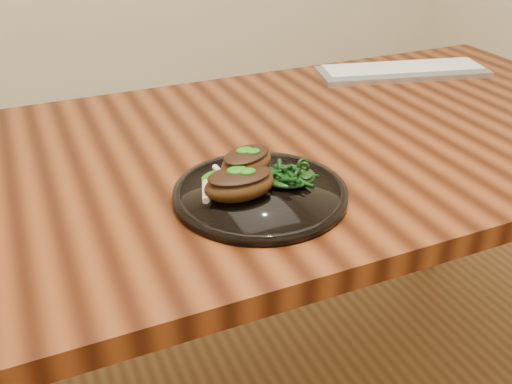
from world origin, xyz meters
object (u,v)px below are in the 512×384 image
desk (286,177)px  lamb_chop_front (239,183)px  plate (260,193)px  keyboard (402,71)px  greens_heap (290,173)px

desk → lamb_chop_front: lamb_chop_front is taller
lamb_chop_front → plate: bearing=13.5°
lamb_chop_front → keyboard: lamb_chop_front is taller
desk → keyboard: (0.45, 0.24, 0.09)m
desk → lamb_chop_front: 0.29m
plate → lamb_chop_front: bearing=-166.5°
lamb_chop_front → keyboard: bearing=34.5°
lamb_chop_front → greens_heap: (0.10, 0.01, -0.01)m
desk → greens_heap: (-0.09, -0.18, 0.11)m
plate → keyboard: keyboard is taller
greens_heap → keyboard: size_ratio=0.19×
plate → lamb_chop_front: lamb_chop_front is taller
desk → lamb_chop_front: size_ratio=13.24×
plate → keyboard: (0.59, 0.42, 0.00)m
desk → plate: plate is taller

